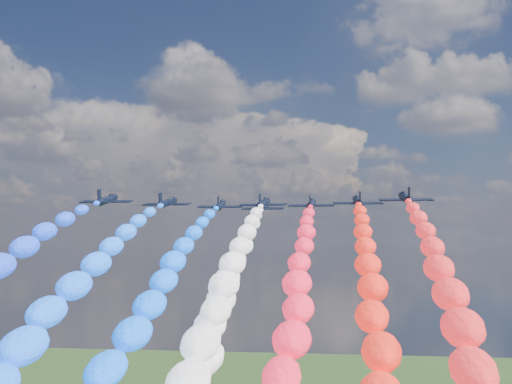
# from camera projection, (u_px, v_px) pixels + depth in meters

# --- Properties ---
(jet_0) EXTENTS (10.27, 13.82, 5.19)m
(jet_0) POSITION_uv_depth(u_px,v_px,m) (107.00, 200.00, 126.33)
(jet_0) COLOR black
(jet_1) EXTENTS (10.58, 14.04, 5.19)m
(jet_1) POSITION_uv_depth(u_px,v_px,m) (168.00, 202.00, 135.30)
(jet_1) COLOR black
(trail_1) EXTENTS (5.48, 97.14, 40.74)m
(trail_1) POSITION_uv_depth(u_px,v_px,m) (62.00, 323.00, 83.10)
(trail_1) COLOR #175EFF
(jet_2) EXTENTS (10.69, 14.11, 5.19)m
(jet_2) POSITION_uv_depth(u_px,v_px,m) (221.00, 205.00, 144.83)
(jet_2) COLOR black
(trail_2) EXTENTS (5.48, 97.14, 40.74)m
(trail_2) POSITION_uv_depth(u_px,v_px,m) (156.00, 315.00, 92.63)
(trail_2) COLOR #0B5AFB
(jet_3) EXTENTS (10.53, 14.00, 5.19)m
(jet_3) POSITION_uv_depth(u_px,v_px,m) (264.00, 203.00, 137.32)
(jet_3) COLOR black
(trail_3) EXTENTS (5.48, 97.14, 40.74)m
(trail_3) POSITION_uv_depth(u_px,v_px,m) (219.00, 321.00, 85.13)
(trail_3) COLOR silver
(jet_4) EXTENTS (10.61, 14.06, 5.19)m
(jet_4) POSITION_uv_depth(u_px,v_px,m) (264.00, 207.00, 152.79)
(jet_4) COLOR black
(trail_4) EXTENTS (5.48, 97.14, 40.74)m
(trail_4) POSITION_uv_depth(u_px,v_px,m) (226.00, 309.00, 100.60)
(trail_4) COLOR white
(jet_5) EXTENTS (10.23, 13.79, 5.19)m
(jet_5) POSITION_uv_depth(u_px,v_px,m) (311.00, 204.00, 139.90)
(jet_5) COLOR black
(trail_5) EXTENTS (5.48, 97.14, 40.74)m
(trail_5) POSITION_uv_depth(u_px,v_px,m) (297.00, 319.00, 87.71)
(trail_5) COLOR #FB1B3B
(jet_6) EXTENTS (10.65, 14.09, 5.19)m
(jet_6) POSITION_uv_depth(u_px,v_px,m) (358.00, 201.00, 131.28)
(jet_6) COLOR black
(trail_6) EXTENTS (5.48, 97.14, 40.74)m
(trail_6) POSITION_uv_depth(u_px,v_px,m) (372.00, 328.00, 79.09)
(trail_6) COLOR red
(jet_7) EXTENTS (10.36, 13.88, 5.19)m
(jet_7) POSITION_uv_depth(u_px,v_px,m) (405.00, 198.00, 120.85)
(jet_7) COLOR black
(trail_7) EXTENTS (5.48, 97.14, 40.74)m
(trail_7) POSITION_uv_depth(u_px,v_px,m) (458.00, 341.00, 68.66)
(trail_7) COLOR red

